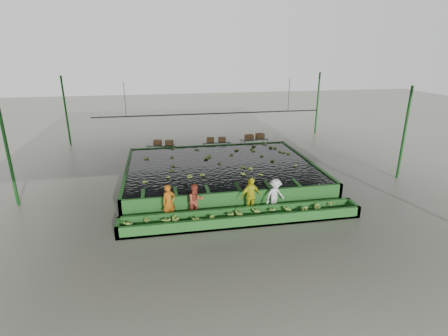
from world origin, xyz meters
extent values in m
plane|color=#696A5C|center=(0.00, 0.00, 0.00)|extent=(80.00, 80.00, 0.00)
cube|color=slate|center=(0.00, 0.00, 5.00)|extent=(20.00, 22.00, 0.04)
cube|color=black|center=(0.00, 1.50, 0.85)|extent=(9.70, 7.70, 0.00)
cylinder|color=#59605B|center=(0.00, 5.00, 3.00)|extent=(0.08, 0.08, 14.00)
cylinder|color=#59605B|center=(-5.00, 5.00, 4.00)|extent=(0.04, 0.04, 2.00)
cylinder|color=#59605B|center=(5.00, 5.00, 4.00)|extent=(0.04, 0.04, 2.00)
imported|color=#C86414|center=(-2.92, -2.80, 0.78)|extent=(0.67, 0.57, 1.56)
imported|color=#B64732|center=(-1.82, -2.80, 0.76)|extent=(0.91, 0.82, 1.53)
imported|color=yellow|center=(0.54, -2.80, 0.82)|extent=(1.04, 0.69, 1.63)
imported|color=white|center=(1.64, -2.80, 0.75)|extent=(1.12, 0.90, 1.51)
camera|label=1|loc=(-3.12, -16.10, 6.81)|focal=28.00mm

